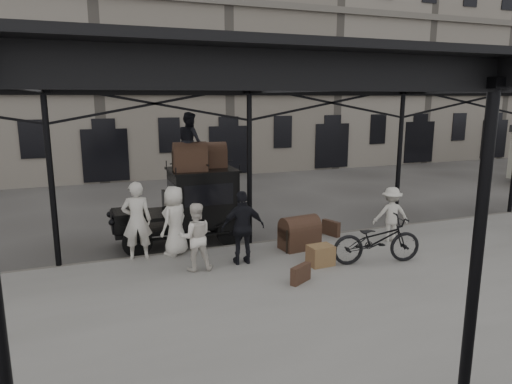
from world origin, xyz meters
TOP-DOWN VIEW (x-y plane):
  - ground at (0.00, 0.00)m, footprint 120.00×120.00m
  - platform at (0.00, -2.00)m, footprint 28.00×8.00m
  - canopy at (0.00, -1.72)m, footprint 22.50×9.00m
  - building_frontage at (0.00, 18.00)m, footprint 64.00×8.00m
  - taxi at (-1.38, 3.08)m, footprint 3.65×1.55m
  - porter_left at (-3.10, 1.80)m, footprint 0.78×0.56m
  - porter_midleft at (-1.91, 0.52)m, footprint 0.87×0.71m
  - porter_centre at (-2.15, 1.80)m, footprint 1.05×1.03m
  - porter_official at (-0.71, 0.53)m, footprint 1.12×0.55m
  - porter_right at (3.83, 0.73)m, footprint 1.15×0.87m
  - bicycle at (2.40, -0.62)m, footprint 2.36×1.21m
  - porter_roof at (-1.41, 2.98)m, footprint 0.77×0.91m
  - steamer_trunk_roof_near at (-1.46, 2.83)m, footprint 0.97×0.64m
  - steamer_trunk_roof_far at (-0.71, 3.28)m, footprint 0.90×0.61m
  - steamer_trunk_platform at (1.11, 1.07)m, footprint 1.11×0.76m
  - wicker_hamper at (1.02, -0.27)m, footprint 0.62×0.48m
  - suitcase_upright at (2.52, 1.80)m, footprint 0.34×0.62m
  - suitcase_flat at (0.09, -1.06)m, footprint 0.60×0.43m

SIDE VIEW (x-z plane):
  - ground at x=0.00m, z-range 0.00..0.00m
  - platform at x=0.00m, z-range 0.00..0.15m
  - suitcase_flat at x=0.09m, z-range 0.15..0.55m
  - suitcase_upright at x=2.52m, z-range 0.15..0.60m
  - wicker_hamper at x=1.02m, z-range 0.15..0.65m
  - steamer_trunk_platform at x=1.11m, z-range 0.15..0.91m
  - bicycle at x=2.40m, z-range 0.15..1.33m
  - porter_right at x=3.83m, z-range 0.15..1.72m
  - porter_midleft at x=-1.91m, z-range 0.15..1.79m
  - porter_centre at x=-2.15m, z-range 0.15..1.98m
  - porter_official at x=-0.71m, z-range 0.15..1.99m
  - porter_left at x=-3.10m, z-range 0.15..2.16m
  - taxi at x=-1.38m, z-range 0.11..2.29m
  - steamer_trunk_roof_far at x=-0.71m, z-range 2.18..2.80m
  - steamer_trunk_roof_near at x=-1.46m, z-range 2.18..2.86m
  - porter_roof at x=-1.41m, z-range 2.18..3.81m
  - canopy at x=0.00m, z-range 2.23..6.97m
  - building_frontage at x=0.00m, z-range 0.00..14.00m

